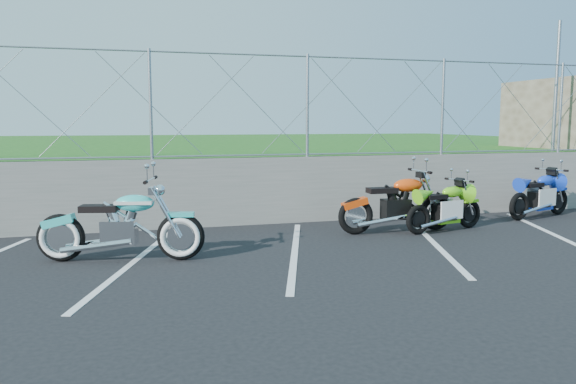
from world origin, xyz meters
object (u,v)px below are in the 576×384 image
object	(u,v)px
cruiser_turquoise	(123,228)
sportbike_green	(446,209)
naked_orange	(398,206)
sportbike_blue	(540,197)

from	to	relation	value
cruiser_turquoise	sportbike_green	xyz separation A→B (m)	(5.66, 0.71, -0.07)
cruiser_turquoise	naked_orange	distance (m)	4.85
sportbike_green	cruiser_turquoise	bearing A→B (deg)	173.71
naked_orange	cruiser_turquoise	bearing A→B (deg)	-169.54
naked_orange	sportbike_green	world-z (taller)	naked_orange
sportbike_green	sportbike_blue	xyz separation A→B (m)	(2.71, 0.78, 0.03)
sportbike_blue	cruiser_turquoise	bearing A→B (deg)	173.43
cruiser_turquoise	sportbike_blue	size ratio (longest dim) A/B	1.25
sportbike_green	sportbike_blue	distance (m)	2.82
cruiser_turquoise	sportbike_green	distance (m)	5.70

